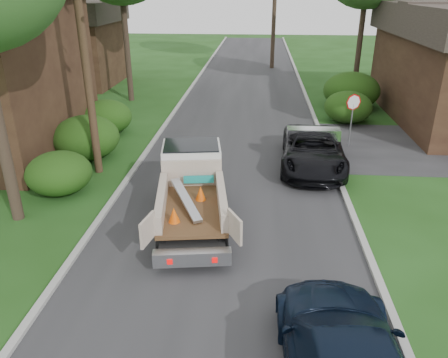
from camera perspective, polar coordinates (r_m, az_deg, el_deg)
ground at (r=12.98m, az=-0.05°, el=-8.42°), size 120.00×120.00×0.00m
road at (r=22.07m, az=2.06°, el=5.61°), size 8.00×90.00×0.02m
curb_left at (r=22.59m, az=-8.44°, el=5.94°), size 0.20×90.00×0.12m
curb_right at (r=22.26m, az=12.71°, el=5.34°), size 0.20×90.00×0.12m
stop_sign at (r=21.03m, az=16.46°, el=8.75°), size 0.71×0.32×2.48m
utility_pole at (r=17.22m, az=-17.94°, el=16.95°), size 2.42×1.25×10.00m
house_left_far at (r=36.14m, az=-19.74°, el=16.46°), size 7.56×7.56×6.00m
hedge_left_a at (r=16.81m, az=-20.74°, el=0.73°), size 2.34×2.34×1.53m
hedge_left_b at (r=19.86m, az=-17.57°, el=5.20°), size 2.86×2.86×1.87m
hedge_left_c at (r=23.11m, az=-15.17°, el=7.83°), size 2.60×2.60×1.70m
hedge_right_a at (r=25.17m, az=15.90°, el=9.04°), size 2.60×2.60×1.70m
hedge_right_b at (r=28.12m, az=16.30°, el=11.03°), size 3.38×3.38×2.21m
flatbed_truck at (r=14.19m, az=-4.21°, el=-0.38°), size 3.01×5.69×2.06m
black_pickup at (r=18.37m, az=11.57°, el=3.77°), size 2.91×5.65×1.52m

